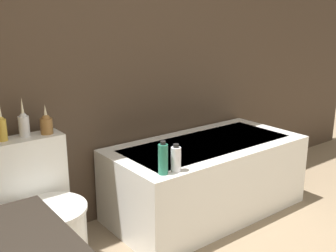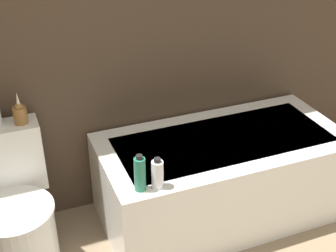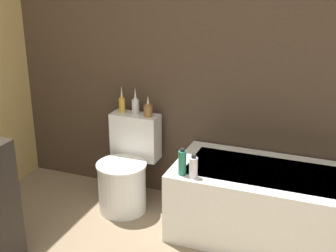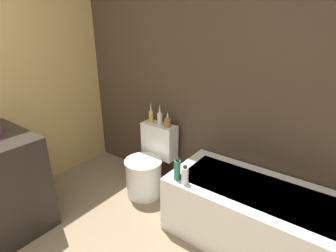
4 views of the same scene
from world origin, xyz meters
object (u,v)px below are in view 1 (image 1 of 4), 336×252
Objects in this scene: bathtub at (206,177)px; shampoo_bottle_short at (176,159)px; toilet at (45,219)px; vase_bronze at (46,124)px; vase_gold at (2,127)px; shampoo_bottle_tall at (163,159)px; vase_silver at (24,124)px.

bathtub is 8.65× the size of shampoo_bottle_short.
toilet is at bearing 154.57° from shampoo_bottle_short.
vase_gold is at bearing 176.04° from vase_bronze.
bathtub is at bearing -12.06° from vase_bronze.
shampoo_bottle_short is (0.09, -0.01, -0.02)m from shampoo_bottle_tall.
vase_bronze is at bearing 133.53° from shampoo_bottle_tall.
toilet reaches higher than shampoo_bottle_short.
bathtub is 0.74m from shampoo_bottle_tall.
toilet is 0.74m from shampoo_bottle_tall.
toilet reaches higher than shampoo_bottle_tall.
vase_gold is at bearing -177.85° from vase_silver.
shampoo_bottle_tall is (0.72, -0.51, -0.19)m from vase_gold.
vase_bronze reaches higher than bathtub.
vase_gold is 0.24m from vase_bronze.
bathtub is at bearing -2.04° from toilet.
vase_gold is at bearing 169.41° from bathtub.
shampoo_bottle_tall is (0.47, -0.50, -0.18)m from vase_bronze.
shampoo_bottle_tall is at bearing 172.58° from shampoo_bottle_short.
vase_silver is 0.81m from shampoo_bottle_tall.
shampoo_bottle_short is at bearing -7.42° from shampoo_bottle_tall.
bathtub is 1.19m from toilet.
vase_bronze is 0.78m from shampoo_bottle_short.
vase_bronze is at bearing -9.99° from vase_silver.
vase_silver is at bearing 90.00° from toilet.
bathtub is 1.94× the size of toilet.
vase_gold is at bearing 146.70° from shampoo_bottle_short.
shampoo_bottle_short reaches higher than bathtub.
shampoo_bottle_short is (0.56, -0.51, -0.19)m from vase_bronze.
vase_silver is at bearing 170.01° from vase_bronze.
bathtub is at bearing 24.30° from shampoo_bottle_tall.
bathtub is 0.67m from shampoo_bottle_short.
bathtub is 8.19× the size of vase_bronze.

